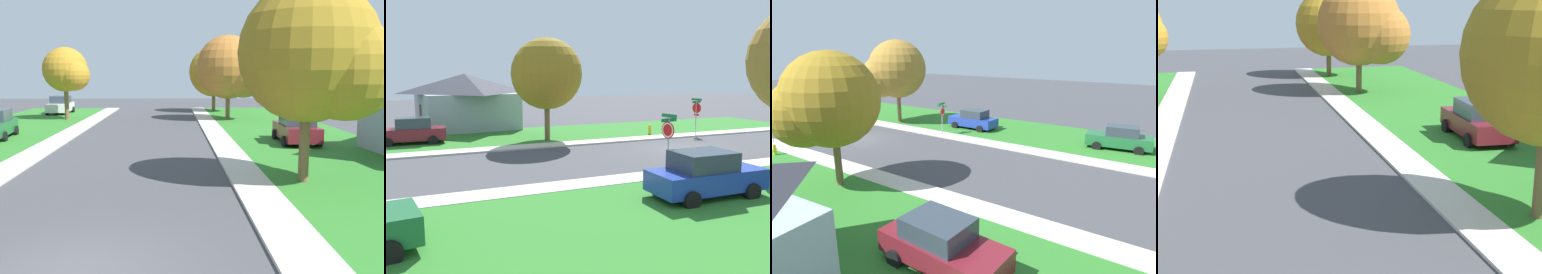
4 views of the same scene
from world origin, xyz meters
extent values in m
plane|color=#424247|center=(0.00, 0.00, 0.00)|extent=(120.00, 120.00, 0.00)
cube|color=beige|center=(4.70, 12.00, 0.05)|extent=(1.40, 56.00, 0.10)
cube|color=#2D7528|center=(9.40, 12.00, 0.04)|extent=(8.00, 56.00, 0.08)
cube|color=beige|center=(-4.70, 12.00, 0.05)|extent=(1.40, 56.00, 0.10)
cube|color=#2D7528|center=(-9.40, 12.00, 0.04)|extent=(8.00, 56.00, 0.08)
cylinder|color=#9E9EA3|center=(-4.60, 4.79, 1.30)|extent=(0.07, 0.07, 2.60)
cylinder|color=red|center=(-4.60, 4.84, 2.05)|extent=(0.76, 0.14, 0.76)
cylinder|color=white|center=(-4.61, 4.85, 2.05)|extent=(0.66, 0.10, 0.67)
cylinder|color=red|center=(-4.61, 4.86, 2.05)|extent=(0.54, 0.09, 0.55)
cube|color=#146B38|center=(-4.60, 4.79, 2.69)|extent=(0.91, 0.16, 0.16)
cube|color=#146B38|center=(-4.60, 4.79, 2.50)|extent=(0.16, 0.91, 0.16)
cube|color=#1E6033|center=(-8.61, 17.60, 0.70)|extent=(2.29, 4.48, 0.76)
cube|color=#2D3842|center=(-8.63, 17.80, 1.42)|extent=(1.84, 2.27, 0.68)
cylinder|color=black|center=(-7.55, 16.38, 0.32)|extent=(0.31, 0.66, 0.64)
cylinder|color=black|center=(-9.34, 16.17, 0.32)|extent=(0.31, 0.66, 0.64)
cylinder|color=black|center=(-7.87, 19.03, 0.32)|extent=(0.31, 0.66, 0.64)
cylinder|color=black|center=(-9.66, 18.82, 0.32)|extent=(0.31, 0.66, 0.64)
cube|color=#1E389E|center=(-8.06, 5.59, 0.70)|extent=(1.88, 4.33, 0.76)
cube|color=#2D3842|center=(-8.05, 5.79, 1.42)|extent=(1.64, 2.13, 0.68)
cylinder|color=black|center=(-7.18, 4.24, 0.32)|extent=(0.25, 0.64, 0.64)
cylinder|color=black|center=(-8.98, 4.27, 0.32)|extent=(0.25, 0.64, 0.64)
cylinder|color=black|center=(-7.13, 6.90, 0.32)|extent=(0.25, 0.64, 0.64)
cylinder|color=black|center=(-8.93, 6.94, 0.32)|extent=(0.25, 0.64, 0.64)
cube|color=maroon|center=(8.75, 15.23, 0.70)|extent=(1.99, 4.38, 0.76)
cube|color=#2D3842|center=(8.74, 15.03, 1.42)|extent=(1.69, 2.17, 0.68)
cylinder|color=black|center=(7.91, 16.60, 0.32)|extent=(0.27, 0.65, 0.64)
cylinder|color=black|center=(7.79, 13.94, 0.32)|extent=(0.27, 0.65, 0.64)
cylinder|color=black|center=(9.59, 13.86, 0.32)|extent=(0.27, 0.65, 0.64)
cylinder|color=brown|center=(6.53, 6.63, 1.45)|extent=(0.36, 0.36, 2.89)
sphere|color=olive|center=(6.53, 6.63, 4.56)|extent=(4.77, 4.77, 4.77)
sphere|color=olive|center=(7.61, 5.92, 3.97)|extent=(3.34, 3.34, 3.34)
cylinder|color=brown|center=(-6.19, -1.75, 1.65)|extent=(0.36, 0.36, 3.30)
sphere|color=olive|center=(-6.19, -1.75, 5.19)|extent=(5.41, 5.41, 5.41)
sphere|color=olive|center=(-4.97, -2.56, 4.51)|extent=(3.79, 3.79, 3.79)
cylinder|color=gold|center=(5.97, -1.28, 0.35)|extent=(0.22, 0.22, 0.70)
sphere|color=gold|center=(5.97, -1.28, 0.72)|extent=(0.22, 0.22, 0.22)
cylinder|color=gold|center=(5.83, -1.28, 0.45)|extent=(0.10, 0.08, 0.08)
cylinder|color=gold|center=(6.11, -1.28, 0.45)|extent=(0.10, 0.08, 0.08)
camera|label=1|loc=(1.95, -7.85, 3.84)|focal=39.94mm
camera|label=2|loc=(-19.42, 15.71, 4.49)|focal=37.96mm
camera|label=3|loc=(15.87, 20.87, 6.93)|focal=30.05mm
camera|label=4|loc=(-1.82, -6.28, 6.09)|focal=51.91mm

